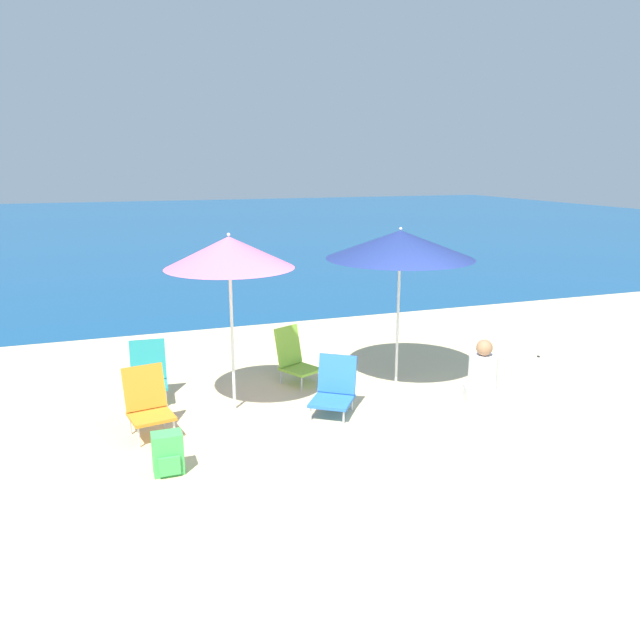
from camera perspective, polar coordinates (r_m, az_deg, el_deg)
ground_plane at (r=6.81m, az=10.12°, el=-11.51°), size 60.00×60.00×0.00m
sea_water at (r=31.24m, az=-13.88°, el=8.44°), size 60.00×40.00×0.01m
beach_umbrella_pink at (r=7.28m, az=-8.30°, el=6.13°), size 1.51×1.51×2.15m
beach_umbrella_navy at (r=8.23m, az=7.34°, el=6.86°), size 1.95×1.95×2.12m
beach_chair_orange at (r=7.16m, az=-15.48°, el=-7.22°), size 0.53×0.60×0.75m
beach_chair_blue at (r=7.54m, az=1.32°, el=-6.25°), size 0.72×0.74×0.67m
beach_chair_lime at (r=8.51m, az=-2.39°, el=-3.42°), size 0.60×0.66×0.76m
beach_chair_teal at (r=8.15m, az=-15.40°, el=-4.60°), size 0.47×0.52×0.76m
person_seated_near at (r=8.12m, az=14.63°, el=-5.07°), size 0.55×0.58×0.80m
backpack_green at (r=6.32m, az=-13.74°, el=-11.78°), size 0.29×0.23×0.41m
water_bottle at (r=9.52m, az=19.27°, el=-3.94°), size 0.08×0.08×0.24m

